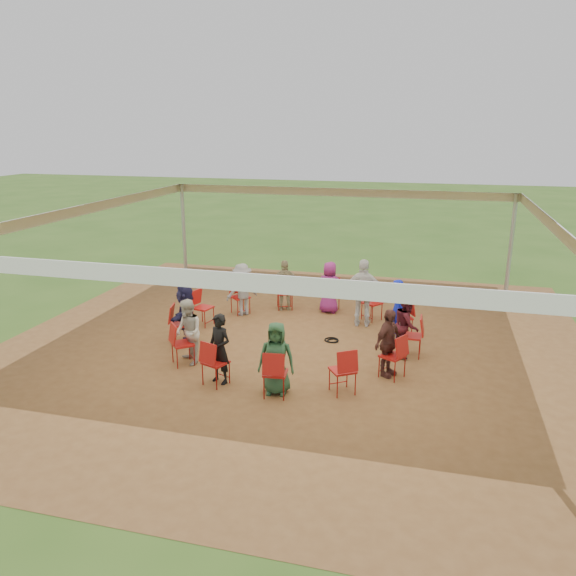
% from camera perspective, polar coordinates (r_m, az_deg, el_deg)
% --- Properties ---
extents(ground, '(80.00, 80.00, 0.00)m').
position_cam_1_polar(ground, '(12.84, 0.69, -5.70)').
color(ground, '#33541A').
rests_on(ground, ground).
extents(dirt_patch, '(13.00, 13.00, 0.00)m').
position_cam_1_polar(dirt_patch, '(12.84, 0.69, -5.68)').
color(dirt_patch, brown).
rests_on(dirt_patch, ground).
extents(tent, '(10.33, 10.33, 3.00)m').
position_cam_1_polar(tent, '(12.17, 0.73, 4.73)').
color(tent, '#B2B2B7').
rests_on(tent, ground).
extents(chair_0, '(0.44, 0.42, 0.90)m').
position_cam_1_polar(chair_0, '(12.32, 12.46, -4.81)').
color(chair_0, '#A7130F').
rests_on(chair_0, ground).
extents(chair_1, '(0.58, 0.57, 0.90)m').
position_cam_1_polar(chair_1, '(13.47, 11.51, -2.95)').
color(chair_1, '#A7130F').
rests_on(chair_1, ground).
extents(chair_2, '(0.60, 0.60, 0.90)m').
position_cam_1_polar(chair_2, '(14.42, 8.54, -1.53)').
color(chair_2, '#A7130F').
rests_on(chair_2, ground).
extents(chair_3, '(0.47, 0.49, 0.90)m').
position_cam_1_polar(chair_3, '(15.00, 4.36, -0.70)').
color(chair_3, '#A7130F').
rests_on(chair_3, ground).
extents(chair_4, '(0.55, 0.56, 0.90)m').
position_cam_1_polar(chair_4, '(15.13, -0.32, -0.50)').
color(chair_4, '#A7130F').
rests_on(chair_4, ground).
extents(chair_5, '(0.61, 0.61, 0.90)m').
position_cam_1_polar(chair_5, '(14.80, -4.87, -0.95)').
color(chair_5, '#A7130F').
rests_on(chair_5, ground).
extents(chair_6, '(0.53, 0.52, 0.90)m').
position_cam_1_polar(chair_6, '(14.04, -8.62, -2.02)').
color(chair_6, '#A7130F').
rests_on(chair_6, ground).
extents(chair_7, '(0.52, 0.51, 0.90)m').
position_cam_1_polar(chair_7, '(12.98, -10.83, -3.64)').
color(chair_7, '#A7130F').
rests_on(chair_7, ground).
extents(chair_8, '(0.61, 0.61, 0.90)m').
position_cam_1_polar(chair_8, '(11.82, -10.64, -5.62)').
color(chair_8, '#A7130F').
rests_on(chair_8, ground).
extents(chair_9, '(0.55, 0.56, 0.90)m').
position_cam_1_polar(chair_9, '(10.83, -7.36, -7.53)').
color(chair_9, '#A7130F').
rests_on(chair_9, ground).
extents(chair_10, '(0.47, 0.48, 0.90)m').
position_cam_1_polar(chair_10, '(10.31, -1.29, -8.64)').
color(chair_10, '#A7130F').
rests_on(chair_10, ground).
extents(chair_11, '(0.59, 0.60, 0.90)m').
position_cam_1_polar(chair_11, '(10.46, 5.57, -8.34)').
color(chair_11, '#A7130F').
rests_on(chair_11, ground).
extents(chair_12, '(0.59, 0.58, 0.90)m').
position_cam_1_polar(chair_12, '(11.22, 10.57, -6.82)').
color(chair_12, '#A7130F').
rests_on(chair_12, ground).
extents(person_seated_0, '(0.39, 0.67, 1.37)m').
position_cam_1_polar(person_seated_0, '(12.25, 11.97, -3.71)').
color(person_seated_0, '#411018').
rests_on(person_seated_0, ground).
extents(person_seated_1, '(0.52, 0.60, 1.37)m').
position_cam_1_polar(person_seated_1, '(13.35, 11.10, -2.00)').
color(person_seated_1, '#0E1CB3').
rests_on(person_seated_1, ground).
extents(person_seated_2, '(0.71, 0.46, 1.37)m').
position_cam_1_polar(person_seated_2, '(14.82, 4.24, 0.08)').
color(person_seated_2, '#812067').
rests_on(person_seated_2, ground).
extents(person_seated_3, '(0.90, 0.67, 1.37)m').
position_cam_1_polar(person_seated_3, '(14.95, -0.28, 0.26)').
color(person_seated_3, '#8B7F59').
rests_on(person_seated_3, ground).
extents(person_seated_4, '(0.92, 0.95, 1.37)m').
position_cam_1_polar(person_seated_4, '(14.63, -4.67, -0.15)').
color(person_seated_4, slate).
rests_on(person_seated_4, ground).
extents(person_seated_5, '(0.76, 1.35, 1.37)m').
position_cam_1_polar(person_seated_5, '(12.88, -10.36, -2.63)').
color(person_seated_5, '#1A1939').
rests_on(person_seated_5, ground).
extents(person_seated_6, '(0.73, 0.76, 1.37)m').
position_cam_1_polar(person_seated_6, '(11.76, -10.13, -4.43)').
color(person_seated_6, '#B7B4A3').
rests_on(person_seated_6, ground).
extents(person_seated_7, '(0.59, 0.49, 1.37)m').
position_cam_1_polar(person_seated_7, '(10.81, -6.97, -6.15)').
color(person_seated_7, black).
rests_on(person_seated_7, ground).
extents(person_seated_8, '(0.71, 0.45, 1.37)m').
position_cam_1_polar(person_seated_8, '(10.32, -1.19, -7.14)').
color(person_seated_8, '#254B2D').
rests_on(person_seated_8, ground).
extents(person_seated_9, '(0.74, 0.90, 1.37)m').
position_cam_1_polar(person_seated_9, '(11.19, 10.11, -5.52)').
color(person_seated_9, '#512B25').
rests_on(person_seated_9, ground).
extents(standing_person, '(1.02, 0.58, 1.69)m').
position_cam_1_polar(standing_person, '(13.84, 7.69, -0.51)').
color(standing_person, silver).
rests_on(standing_person, ground).
extents(cable_coil, '(0.38, 0.38, 0.03)m').
position_cam_1_polar(cable_coil, '(13.03, 4.50, -5.31)').
color(cable_coil, black).
rests_on(cable_coil, ground).
extents(laptop, '(0.24, 0.30, 0.21)m').
position_cam_1_polar(laptop, '(12.27, 11.18, -3.86)').
color(laptop, '#B7B7BC').
rests_on(laptop, ground).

